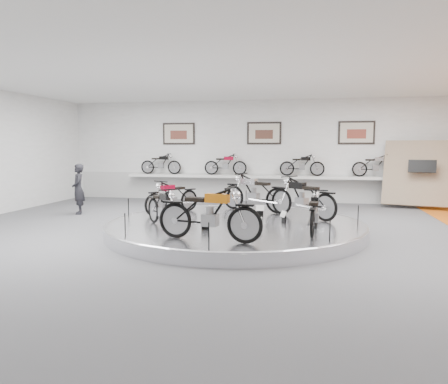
% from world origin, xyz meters
% --- Properties ---
extents(floor, '(16.00, 16.00, 0.00)m').
position_xyz_m(floor, '(0.00, 0.00, 0.00)').
color(floor, '#565659').
rests_on(floor, ground).
extents(ceiling, '(16.00, 16.00, 0.00)m').
position_xyz_m(ceiling, '(0.00, 0.00, 4.00)').
color(ceiling, white).
rests_on(ceiling, wall_back).
extents(wall_back, '(16.00, 0.00, 16.00)m').
position_xyz_m(wall_back, '(0.00, 7.00, 2.00)').
color(wall_back, white).
rests_on(wall_back, floor).
extents(wall_front, '(16.00, 0.00, 16.00)m').
position_xyz_m(wall_front, '(0.00, -7.00, 2.00)').
color(wall_front, white).
rests_on(wall_front, floor).
extents(dado_band, '(15.68, 0.04, 1.10)m').
position_xyz_m(dado_band, '(0.00, 6.98, 0.55)').
color(dado_band, '#BCBCBA').
rests_on(dado_band, floor).
extents(display_platform, '(6.40, 6.40, 0.30)m').
position_xyz_m(display_platform, '(0.00, 0.30, 0.15)').
color(display_platform, silver).
rests_on(display_platform, floor).
extents(platform_rim, '(6.40, 6.40, 0.10)m').
position_xyz_m(platform_rim, '(0.00, 0.30, 0.27)').
color(platform_rim, '#B2B2BA').
rests_on(platform_rim, display_platform).
extents(shelf, '(11.00, 0.55, 0.10)m').
position_xyz_m(shelf, '(0.00, 6.70, 1.00)').
color(shelf, silver).
rests_on(shelf, wall_back).
extents(poster_left, '(1.35, 0.06, 0.88)m').
position_xyz_m(poster_left, '(-3.50, 6.96, 2.70)').
color(poster_left, beige).
rests_on(poster_left, wall_back).
extents(poster_center, '(1.35, 0.06, 0.88)m').
position_xyz_m(poster_center, '(0.00, 6.96, 2.70)').
color(poster_center, beige).
rests_on(poster_center, wall_back).
extents(poster_right, '(1.35, 0.06, 0.88)m').
position_xyz_m(poster_right, '(3.50, 6.96, 2.70)').
color(poster_right, beige).
rests_on(poster_right, wall_back).
extents(display_panel, '(2.56, 1.52, 2.30)m').
position_xyz_m(display_panel, '(5.60, 6.10, 1.25)').
color(display_panel, '#927D60').
rests_on(display_panel, floor).
extents(shelf_bike_a, '(1.22, 0.43, 0.73)m').
position_xyz_m(shelf_bike_a, '(-4.20, 6.70, 1.42)').
color(shelf_bike_a, black).
rests_on(shelf_bike_a, shelf).
extents(shelf_bike_b, '(1.22, 0.43, 0.73)m').
position_xyz_m(shelf_bike_b, '(-1.50, 6.70, 1.42)').
color(shelf_bike_b, maroon).
rests_on(shelf_bike_b, shelf).
extents(shelf_bike_c, '(1.22, 0.43, 0.73)m').
position_xyz_m(shelf_bike_c, '(1.50, 6.70, 1.42)').
color(shelf_bike_c, black).
rests_on(shelf_bike_c, shelf).
extents(shelf_bike_d, '(1.22, 0.43, 0.73)m').
position_xyz_m(shelf_bike_d, '(4.20, 6.70, 1.42)').
color(shelf_bike_d, '#ADACB1').
rests_on(shelf_bike_d, shelf).
extents(bike_a, '(1.86, 1.68, 1.10)m').
position_xyz_m(bike_a, '(1.63, 1.26, 0.85)').
color(bike_a, black).
rests_on(bike_a, display_platform).
extents(bike_b, '(1.99, 1.37, 1.11)m').
position_xyz_m(bike_b, '(0.24, 2.18, 0.85)').
color(bike_b, '#ADACB1').
rests_on(bike_b, display_platform).
extents(bike_c, '(1.33, 1.67, 0.95)m').
position_xyz_m(bike_c, '(-1.98, 1.32, 0.77)').
color(bike_c, maroon).
rests_on(bike_c, display_platform).
extents(bike_d, '(1.48, 1.56, 0.94)m').
position_xyz_m(bike_d, '(-1.53, -0.70, 0.77)').
color(bike_d, black).
rests_on(bike_d, display_platform).
extents(bike_e, '(1.98, 0.98, 1.11)m').
position_xyz_m(bike_e, '(-0.14, -1.95, 0.86)').
color(bike_e, '#B35B09').
rests_on(bike_e, display_platform).
extents(bike_f, '(0.66, 1.60, 0.92)m').
position_xyz_m(bike_f, '(1.93, -0.73, 0.76)').
color(bike_f, black).
rests_on(bike_f, display_platform).
extents(visitor, '(0.64, 0.71, 1.63)m').
position_xyz_m(visitor, '(-5.52, 2.49, 0.81)').
color(visitor, black).
rests_on(visitor, floor).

